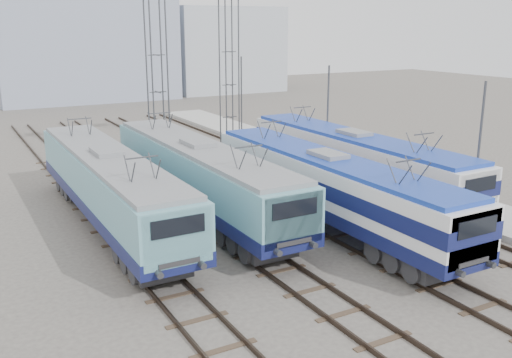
% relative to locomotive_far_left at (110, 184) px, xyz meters
% --- Properties ---
extents(ground, '(160.00, 160.00, 0.00)m').
position_rel_locomotive_far_left_xyz_m(ground, '(6.75, -10.14, -2.22)').
color(ground, '#514C47').
extents(platform, '(4.00, 70.00, 0.30)m').
position_rel_locomotive_far_left_xyz_m(platform, '(16.95, -2.14, -2.07)').
color(platform, '#9E9E99').
rests_on(platform, ground).
extents(locomotive_far_left, '(2.82, 17.84, 3.36)m').
position_rel_locomotive_far_left_xyz_m(locomotive_far_left, '(0.00, 0.00, 0.00)').
color(locomotive_far_left, '#12174A').
rests_on(locomotive_far_left, ground).
extents(locomotive_center_left, '(2.84, 17.92, 3.37)m').
position_rel_locomotive_far_left_xyz_m(locomotive_center_left, '(4.50, -0.28, 0.01)').
color(locomotive_center_left, '#12174A').
rests_on(locomotive_center_left, ground).
extents(locomotive_center_right, '(2.74, 17.32, 3.25)m').
position_rel_locomotive_far_left_xyz_m(locomotive_center_right, '(9.00, -5.07, -0.01)').
color(locomotive_center_right, '#12174A').
rests_on(locomotive_center_right, ground).
extents(locomotive_far_right, '(2.76, 17.45, 3.28)m').
position_rel_locomotive_far_left_xyz_m(locomotive_far_right, '(13.50, -1.37, 0.01)').
color(locomotive_far_right, '#12174A').
rests_on(locomotive_far_right, ground).
extents(catenary_tower_west, '(4.50, 1.20, 12.00)m').
position_rel_locomotive_far_left_xyz_m(catenary_tower_west, '(6.75, 11.86, 4.42)').
color(catenary_tower_west, '#3F4247').
rests_on(catenary_tower_west, ground).
extents(catenary_tower_east, '(4.50, 1.20, 12.00)m').
position_rel_locomotive_far_left_xyz_m(catenary_tower_east, '(13.25, 13.86, 4.42)').
color(catenary_tower_east, '#3F4247').
rests_on(catenary_tower_east, ground).
extents(mast_front, '(0.12, 0.12, 7.00)m').
position_rel_locomotive_far_left_xyz_m(mast_front, '(15.35, -8.14, 1.28)').
color(mast_front, '#3F4247').
rests_on(mast_front, ground).
extents(mast_mid, '(0.12, 0.12, 7.00)m').
position_rel_locomotive_far_left_xyz_m(mast_mid, '(15.35, 3.86, 1.28)').
color(mast_mid, '#3F4247').
rests_on(mast_mid, ground).
extents(mast_rear, '(0.12, 0.12, 7.00)m').
position_rel_locomotive_far_left_xyz_m(mast_rear, '(15.35, 15.86, 1.28)').
color(mast_rear, '#3F4247').
rests_on(mast_rear, ground).
extents(building_center, '(22.00, 14.00, 18.00)m').
position_rel_locomotive_far_left_xyz_m(building_center, '(10.75, 51.86, 6.78)').
color(building_center, '#8C96AE').
rests_on(building_center, ground).
extents(building_east, '(16.00, 12.00, 12.00)m').
position_rel_locomotive_far_left_xyz_m(building_east, '(30.75, 51.86, 3.78)').
color(building_east, '#A5AEB8').
rests_on(building_east, ground).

